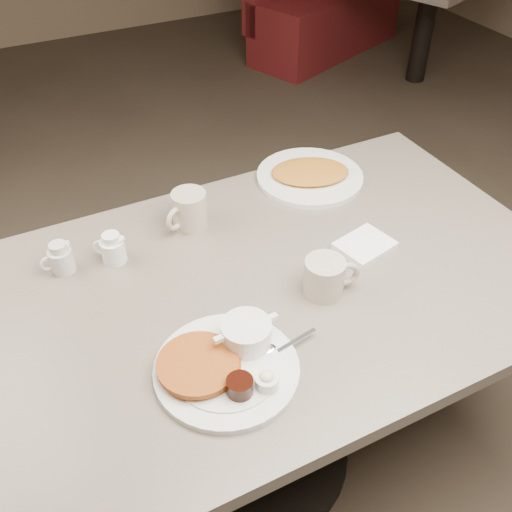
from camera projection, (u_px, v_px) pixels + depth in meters
name	position (u px, v px, depth m)	size (l,w,h in m)	color
diner_table	(260.00, 332.00, 1.48)	(1.50, 0.90, 0.75)	slate
main_plate	(227.00, 360.00, 1.16)	(0.36, 0.31, 0.07)	white
coffee_mug_near	(326.00, 276.00, 1.32)	(0.14, 0.12, 0.09)	#B8AA9B
napkin	(365.00, 246.00, 1.46)	(0.16, 0.13, 0.02)	white
coffee_mug_far	(189.00, 210.00, 1.51)	(0.14, 0.12, 0.10)	#BEB09D
creamer_left	(61.00, 259.00, 1.38)	(0.09, 0.07, 0.08)	silver
creamer_right	(113.00, 249.00, 1.41)	(0.08, 0.07, 0.08)	white
hash_plate	(310.00, 175.00, 1.71)	(0.41, 0.41, 0.04)	white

